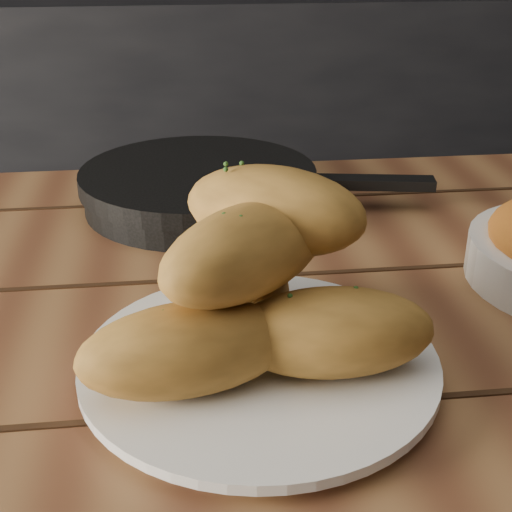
{
  "coord_description": "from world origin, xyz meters",
  "views": [
    {
      "loc": [
        0.16,
        -0.06,
        1.06
      ],
      "look_at": [
        0.21,
        0.39,
        0.84
      ],
      "focal_mm": 50.0,
      "sensor_mm": 36.0,
      "label": 1
    }
  ],
  "objects_px": {
    "plate": "(259,366)",
    "skillet": "(201,187)",
    "bread_rolls": "(257,286)",
    "table": "(231,431)"
  },
  "relations": [
    {
      "from": "table",
      "to": "skillet",
      "type": "distance_m",
      "value": 0.31
    },
    {
      "from": "table",
      "to": "skillet",
      "type": "bearing_deg",
      "value": 91.83
    },
    {
      "from": "plate",
      "to": "bread_rolls",
      "type": "relative_size",
      "value": 1.04
    },
    {
      "from": "table",
      "to": "bread_rolls",
      "type": "xyz_separation_m",
      "value": [
        0.02,
        -0.06,
        0.17
      ]
    },
    {
      "from": "bread_rolls",
      "to": "skillet",
      "type": "height_order",
      "value": "bread_rolls"
    },
    {
      "from": "table",
      "to": "skillet",
      "type": "relative_size",
      "value": 3.7
    },
    {
      "from": "plate",
      "to": "skillet",
      "type": "distance_m",
      "value": 0.35
    },
    {
      "from": "table",
      "to": "bread_rolls",
      "type": "bearing_deg",
      "value": -74.65
    },
    {
      "from": "table",
      "to": "plate",
      "type": "bearing_deg",
      "value": -74.03
    },
    {
      "from": "table",
      "to": "skillet",
      "type": "height_order",
      "value": "skillet"
    }
  ]
}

